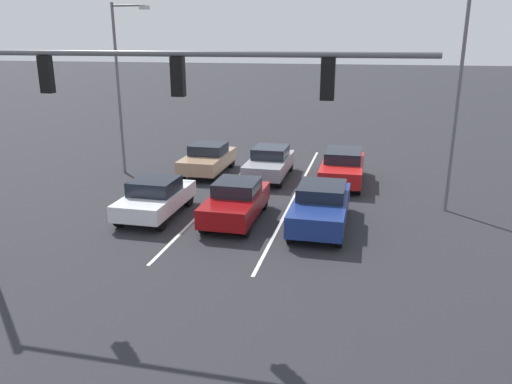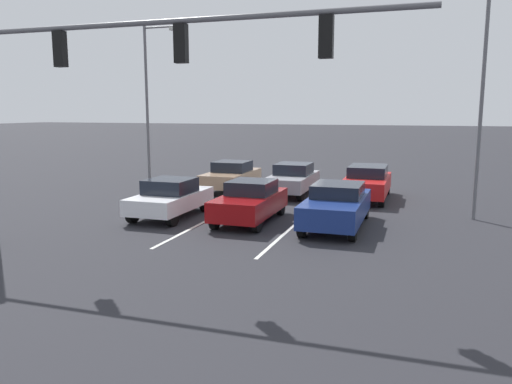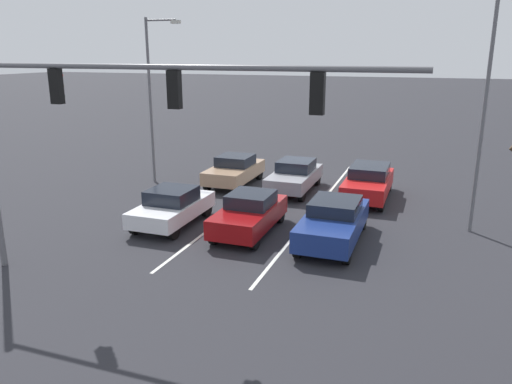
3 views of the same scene
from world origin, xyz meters
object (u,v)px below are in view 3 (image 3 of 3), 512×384
car_gray_midlane_second (295,175)px  street_lamp_left_shoulder (482,95)px  car_red_leftlane_second (368,182)px  street_lamp_right_shoulder (153,91)px  car_white_rightlane_front (172,206)px  traffic_signal_gantry (102,112)px  car_navy_leftlane_front (333,221)px  car_tan_rightlane_second (235,170)px  car_maroon_midlane_front (249,213)px

car_gray_midlane_second → street_lamp_left_shoulder: street_lamp_left_shoulder is taller
car_red_leftlane_second → street_lamp_right_shoulder: street_lamp_right_shoulder is taller
car_white_rightlane_front → traffic_signal_gantry: bearing=100.9°
car_navy_leftlane_front → street_lamp_right_shoulder: size_ratio=0.56×
car_white_rightlane_front → car_tan_rightlane_second: 6.59m
car_gray_midlane_second → car_tan_rightlane_second: size_ratio=1.04×
car_gray_midlane_second → car_red_leftlane_second: (-3.57, 0.07, 0.02)m
car_navy_leftlane_front → traffic_signal_gantry: 8.83m
traffic_signal_gantry → street_lamp_right_shoulder: (5.08, -11.00, -0.33)m
car_red_leftlane_second → street_lamp_left_shoulder: street_lamp_left_shoulder is taller
car_navy_leftlane_front → car_tan_rightlane_second: bearing=-44.4°
car_red_leftlane_second → car_maroon_midlane_front: bearing=59.8°
car_tan_rightlane_second → car_navy_leftlane_front: bearing=135.6°
car_gray_midlane_second → street_lamp_left_shoulder: bearing=156.9°
car_tan_rightlane_second → street_lamp_right_shoulder: bearing=12.2°
traffic_signal_gantry → street_lamp_right_shoulder: size_ratio=1.53×
car_red_leftlane_second → street_lamp_right_shoulder: size_ratio=0.56×
car_white_rightlane_front → car_red_leftlane_second: bearing=-136.6°
car_navy_leftlane_front → street_lamp_left_shoulder: bearing=-148.1°
car_white_rightlane_front → car_gray_midlane_second: (-3.20, -6.46, 0.03)m
street_lamp_left_shoulder → street_lamp_right_shoulder: bearing=-9.7°
car_white_rightlane_front → car_red_leftlane_second: (-6.76, -6.39, 0.04)m
car_white_rightlane_front → car_tan_rightlane_second: car_tan_rightlane_second is taller
car_red_leftlane_second → traffic_signal_gantry: size_ratio=0.37×
car_gray_midlane_second → car_maroon_midlane_front: bearing=89.7°
car_navy_leftlane_front → car_red_leftlane_second: size_ratio=1.01×
car_tan_rightlane_second → street_lamp_right_shoulder: 5.71m
car_maroon_midlane_front → street_lamp_right_shoulder: size_ratio=0.50×
car_maroon_midlane_front → car_red_leftlane_second: car_red_leftlane_second is taller
car_maroon_midlane_front → car_gray_midlane_second: bearing=-90.3°
car_maroon_midlane_front → street_lamp_left_shoulder: bearing=-159.1°
car_gray_midlane_second → car_navy_leftlane_front: bearing=117.2°
street_lamp_right_shoulder → car_navy_leftlane_front: bearing=152.6°
street_lamp_left_shoulder → car_gray_midlane_second: bearing=-23.1°
car_red_leftlane_second → car_white_rightlane_front: bearing=43.4°
car_navy_leftlane_front → street_lamp_left_shoulder: 6.92m
car_navy_leftlane_front → car_white_rightlane_front: (6.35, 0.33, -0.03)m
traffic_signal_gantry → street_lamp_right_shoulder: 12.12m
car_red_leftlane_second → car_navy_leftlane_front: bearing=86.1°
traffic_signal_gantry → street_lamp_left_shoulder: 13.01m
street_lamp_left_shoulder → car_white_rightlane_front: bearing=16.2°
car_gray_midlane_second → car_tan_rightlane_second: car_gray_midlane_second is taller
car_maroon_midlane_front → car_red_leftlane_second: (-3.59, -6.17, 0.04)m
car_red_leftlane_second → car_gray_midlane_second: bearing=-1.2°
car_tan_rightlane_second → traffic_signal_gantry: (-1.06, 11.87, 4.29)m
car_tan_rightlane_second → traffic_signal_gantry: 12.66m
car_navy_leftlane_front → car_white_rightlane_front: car_navy_leftlane_front is taller
car_navy_leftlane_front → car_red_leftlane_second: bearing=-93.9°
car_white_rightlane_front → traffic_signal_gantry: traffic_signal_gantry is taller
car_white_rightlane_front → traffic_signal_gantry: 6.88m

